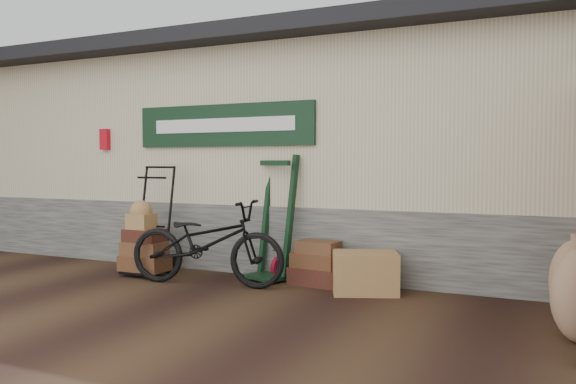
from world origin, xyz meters
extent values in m
plane|color=black|center=(0.00, 0.00, 0.00)|extent=(80.00, 80.00, 0.00)
cube|color=#4C4C47|center=(0.00, 2.75, 0.45)|extent=(14.00, 3.54, 0.90)
cube|color=#C0AE8C|center=(0.00, 2.75, 1.95)|extent=(14.00, 3.50, 2.10)
cube|color=black|center=(0.00, 2.60, 3.10)|extent=(14.40, 4.10, 0.20)
cube|color=black|center=(-0.30, 0.97, 1.95)|extent=(2.60, 0.06, 0.55)
cube|color=white|center=(-0.30, 0.94, 1.95)|extent=(2.10, 0.01, 0.18)
cube|color=red|center=(-2.30, 0.97, 1.80)|extent=(0.14, 0.10, 0.30)
cube|color=olive|center=(1.76, 0.59, 0.23)|extent=(0.83, 0.70, 0.46)
imported|color=black|center=(-0.08, 0.20, 0.57)|extent=(0.94, 2.02, 1.13)
ellipsoid|color=#946C4F|center=(3.84, 0.24, 0.38)|extent=(0.60, 0.57, 0.77)
camera|label=1|loc=(3.54, -5.41, 1.46)|focal=35.00mm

